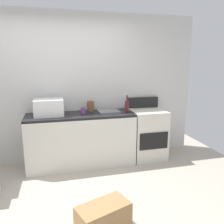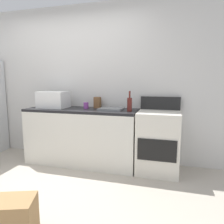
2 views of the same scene
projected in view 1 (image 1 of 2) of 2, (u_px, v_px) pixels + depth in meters
name	position (u px, v px, depth m)	size (l,w,h in m)	color
ground_plane	(69.00, 207.00, 2.78)	(6.00, 6.00, 0.00)	#B2A899
wall_back	(60.00, 88.00, 3.97)	(5.00, 0.10, 2.60)	silver
kitchen_counter	(81.00, 139.00, 3.89)	(1.80, 0.60, 0.90)	silver
stove_oven	(147.00, 133.00, 4.19)	(0.60, 0.61, 1.10)	silver
microwave	(49.00, 108.00, 3.65)	(0.46, 0.34, 0.27)	white
sink_basin	(109.00, 111.00, 3.93)	(0.36, 0.32, 0.03)	slate
wine_bottle	(127.00, 106.00, 3.89)	(0.07, 0.07, 0.30)	#591E19
coffee_mug	(83.00, 110.00, 3.85)	(0.08, 0.08, 0.10)	purple
knife_block	(91.00, 106.00, 4.00)	(0.10, 0.10, 0.18)	brown
cardboard_box_medium	(103.00, 220.00, 2.32)	(0.54, 0.28, 0.34)	#A37A4C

